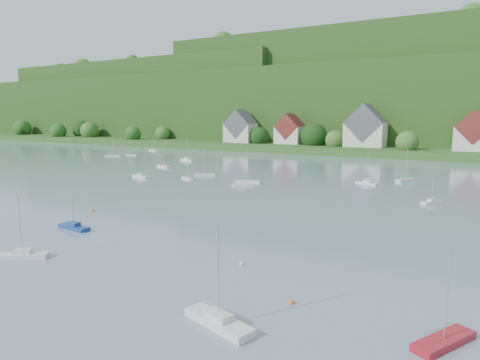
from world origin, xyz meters
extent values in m
cube|color=#2D5921|center=(0.00, 200.00, 1.50)|extent=(600.00, 60.00, 3.00)
cube|color=#1D4315|center=(0.00, 275.00, 20.00)|extent=(620.00, 160.00, 40.00)
cube|color=#1D4315|center=(-150.00, 260.00, 24.00)|extent=(200.00, 120.00, 52.00)
cube|color=#1D4315|center=(10.00, 270.00, 28.00)|extent=(240.00, 130.00, 60.00)
sphere|color=#346826|center=(-162.23, 187.01, 6.64)|extent=(11.19, 11.19, 11.19)
sphere|color=#346826|center=(-108.08, 191.48, 5.80)|extent=(8.61, 8.61, 8.61)
sphere|color=#1F5118|center=(-119.76, 180.47, 5.94)|extent=(9.03, 9.03, 9.03)
sphere|color=#346826|center=(-6.80, 183.88, 5.66)|extent=(8.19, 8.19, 8.19)
sphere|color=#346826|center=(-51.96, 186.07, 5.11)|extent=(6.49, 6.49, 6.49)
sphere|color=#1F5118|center=(-229.67, 187.03, 6.88)|extent=(11.94, 11.94, 11.94)
sphere|color=#346826|center=(46.85, 192.08, 6.95)|extent=(12.16, 12.16, 12.16)
sphere|color=#346826|center=(22.99, 179.93, 5.84)|extent=(8.73, 8.73, 8.73)
sphere|color=black|center=(-43.87, 185.86, 6.03)|extent=(9.32, 9.32, 9.32)
sphere|color=black|center=(-170.45, 193.35, 6.09)|extent=(9.50, 9.50, 9.50)
sphere|color=black|center=(-174.62, 191.87, 6.87)|extent=(11.91, 11.91, 11.91)
sphere|color=#1F5118|center=(-182.02, 179.81, 6.22)|extent=(9.91, 9.91, 9.91)
sphere|color=black|center=(-227.09, 184.20, 5.00)|extent=(6.16, 6.16, 6.16)
sphere|color=black|center=(-17.00, 186.36, 6.87)|extent=(11.92, 11.92, 11.92)
sphere|color=#346826|center=(-119.71, 228.54, 51.84)|extent=(10.52, 10.52, 10.52)
sphere|color=#346826|center=(-223.02, 236.35, 52.41)|extent=(13.75, 13.75, 13.75)
sphere|color=#1F5118|center=(-84.27, 263.14, 51.80)|extent=(10.29, 10.29, 10.29)
sphere|color=black|center=(-190.36, 258.01, 51.80)|extent=(10.31, 10.31, 10.31)
sphere|color=black|center=(-175.19, 233.35, 51.42)|extent=(8.14, 8.14, 8.14)
sphere|color=#346826|center=(-177.57, 262.59, 51.25)|extent=(7.15, 7.15, 7.15)
sphere|color=black|center=(-243.68, 258.03, 52.04)|extent=(11.66, 11.66, 11.66)
sphere|color=black|center=(-68.16, 251.39, 51.26)|extent=(7.18, 7.18, 7.18)
sphere|color=#346826|center=(-157.98, 221.69, 51.56)|extent=(8.89, 8.89, 8.89)
sphere|color=#1F5118|center=(-234.52, 225.00, 51.36)|extent=(7.77, 7.77, 7.77)
sphere|color=black|center=(-193.31, 253.95, 51.74)|extent=(9.97, 9.97, 9.97)
sphere|color=#1F5118|center=(39.50, 255.03, 60.25)|extent=(12.83, 12.83, 12.83)
sphere|color=#346826|center=(-39.93, 242.18, 59.43)|extent=(8.18, 8.18, 8.18)
sphere|color=#1F5118|center=(1.11, 279.65, 60.23)|extent=(12.73, 12.73, 12.73)
sphere|color=#346826|center=(39.25, 231.29, 60.09)|extent=(11.95, 11.95, 11.95)
sphere|color=#346826|center=(-47.14, 274.29, 59.24)|extent=(7.07, 7.07, 7.07)
sphere|color=black|center=(-3.47, 243.31, 59.44)|extent=(8.21, 8.21, 8.21)
sphere|color=#346826|center=(-22.82, 267.10, 60.14)|extent=(12.24, 12.24, 12.24)
sphere|color=#346826|center=(-95.50, 235.90, 60.39)|extent=(13.65, 13.65, 13.65)
sphere|color=#1F5118|center=(-39.98, 262.14, 42.10)|extent=(12.01, 12.01, 12.01)
sphere|color=black|center=(-3.70, 272.21, 42.75)|extent=(15.72, 15.72, 15.72)
sphere|color=#1F5118|center=(10.88, 267.92, 41.84)|extent=(10.54, 10.54, 10.54)
sphere|color=#1F5118|center=(-193.30, 298.62, 41.43)|extent=(8.18, 8.18, 8.18)
sphere|color=black|center=(-175.91, 289.59, 41.53)|extent=(8.74, 8.74, 8.74)
sphere|color=black|center=(-191.77, 268.51, 42.69)|extent=(15.38, 15.38, 15.38)
cube|color=silver|center=(-55.00, 187.00, 7.50)|extent=(14.00, 10.00, 9.00)
cube|color=#525259|center=(-55.00, 187.00, 12.00)|extent=(14.00, 10.40, 14.00)
cube|color=silver|center=(-30.00, 189.00, 7.00)|extent=(12.00, 9.00, 8.00)
cube|color=maroon|center=(-30.00, 189.00, 11.00)|extent=(12.00, 9.36, 12.00)
cube|color=silver|center=(5.00, 188.00, 8.00)|extent=(16.00, 11.00, 10.00)
cube|color=#525259|center=(5.00, 188.00, 13.00)|extent=(16.00, 11.44, 16.00)
cube|color=silver|center=(45.00, 186.00, 7.50)|extent=(13.00, 10.00, 9.00)
cube|color=maroon|center=(45.00, 186.00, 12.00)|extent=(13.00, 10.40, 13.00)
cube|color=navy|center=(-1.07, 45.67, 0.27)|extent=(5.56, 1.91, 0.55)
cube|color=navy|center=(-1.07, 45.67, 0.80)|extent=(1.98, 1.20, 0.50)
cylinder|color=silver|center=(-1.07, 45.67, 3.97)|extent=(0.10, 0.10, 6.84)
cylinder|color=silver|center=(-1.89, 45.72, 1.45)|extent=(3.01, 0.29, 0.08)
cube|color=silver|center=(4.29, 34.44, 0.28)|extent=(5.45, 4.42, 0.55)
cube|color=silver|center=(4.29, 34.44, 0.80)|extent=(2.22, 2.00, 0.50)
cylinder|color=silver|center=(4.29, 34.44, 4.02)|extent=(0.10, 0.10, 6.94)
cylinder|color=silver|center=(3.60, 33.97, 1.45)|extent=(2.56, 1.79, 0.08)
cube|color=silver|center=(32.06, 32.41, 0.32)|extent=(6.62, 3.54, 0.64)
cube|color=silver|center=(32.06, 32.41, 0.89)|extent=(2.50, 1.84, 0.50)
cylinder|color=silver|center=(32.06, 32.41, 4.62)|extent=(0.10, 0.10, 7.97)
cylinder|color=silver|center=(31.14, 32.69, 1.54)|extent=(3.38, 1.08, 0.08)
cube|color=maroon|center=(47.29, 38.08, 0.28)|extent=(3.98, 5.66, 0.56)
cylinder|color=silver|center=(47.29, 38.08, 4.04)|extent=(0.10, 0.10, 6.97)
cylinder|color=silver|center=(46.90, 37.34, 1.46)|extent=(1.50, 2.75, 0.08)
sphere|color=orange|center=(35.34, 38.81, 0.00)|extent=(0.49, 0.49, 0.49)
sphere|color=orange|center=(-7.62, 54.75, 0.00)|extent=(0.50, 0.50, 0.50)
sphere|color=white|center=(26.88, 45.02, 0.00)|extent=(0.48, 0.48, 0.48)
cube|color=silver|center=(0.09, 94.84, 0.30)|extent=(6.15, 3.52, 0.59)
cylinder|color=silver|center=(0.09, 94.84, 4.30)|extent=(0.10, 0.10, 7.42)
cylinder|color=silver|center=(-0.75, 94.55, 1.49)|extent=(3.11, 1.15, 0.08)
cube|color=silver|center=(-42.75, 127.57, 0.32)|extent=(6.70, 3.35, 0.65)
cube|color=silver|center=(-42.75, 127.57, 0.90)|extent=(2.50, 1.79, 0.50)
cylinder|color=silver|center=(-42.75, 127.57, 4.68)|extent=(0.10, 0.10, 8.06)
cylinder|color=silver|center=(-43.69, 127.82, 1.55)|extent=(3.46, 0.96, 0.08)
cube|color=silver|center=(-75.21, 133.16, 0.24)|extent=(4.90, 2.92, 0.47)
cylinder|color=silver|center=(-75.21, 133.16, 3.43)|extent=(0.10, 0.10, 5.92)
cylinder|color=silver|center=(-75.87, 132.91, 1.37)|extent=(2.46, 1.00, 0.08)
cube|color=silver|center=(41.14, 90.50, 0.23)|extent=(3.54, 4.70, 0.47)
cube|color=silver|center=(41.14, 90.50, 0.72)|extent=(1.63, 1.88, 0.50)
cylinder|color=silver|center=(41.14, 90.50, 3.40)|extent=(0.10, 0.10, 5.86)
cylinder|color=silver|center=(40.78, 89.89, 1.37)|extent=(1.40, 2.25, 0.08)
cube|color=silver|center=(-15.78, 92.05, 0.23)|extent=(4.74, 3.25, 0.46)
cylinder|color=silver|center=(-15.78, 92.05, 3.37)|extent=(0.10, 0.10, 5.81)
cylinder|color=silver|center=(-16.40, 92.36, 1.36)|extent=(2.32, 1.22, 0.08)
cube|color=silver|center=(-15.72, 99.55, 0.28)|extent=(5.49, 4.44, 0.56)
cylinder|color=silver|center=(-15.72, 99.55, 4.05)|extent=(0.10, 0.10, 6.98)
cylinder|color=silver|center=(-16.41, 99.08, 1.46)|extent=(2.58, 1.80, 0.08)
cube|color=silver|center=(1.52, 89.91, 0.26)|extent=(4.94, 4.26, 0.51)
cube|color=silver|center=(1.52, 89.91, 0.76)|extent=(2.03, 1.89, 0.50)
cylinder|color=silver|center=(1.52, 89.91, 3.72)|extent=(0.10, 0.10, 6.41)
cylinder|color=silver|center=(0.91, 89.44, 1.41)|extent=(2.28, 1.78, 0.08)
cube|color=silver|center=(-78.73, 126.50, 0.30)|extent=(5.61, 5.06, 0.59)
cylinder|color=silver|center=(-78.73, 126.50, 4.29)|extent=(0.10, 0.10, 7.40)
cylinder|color=silver|center=(-79.41, 125.93, 1.49)|extent=(2.55, 2.14, 0.08)
cube|color=silver|center=(-37.24, 108.36, 0.31)|extent=(6.34, 3.65, 0.61)
cylinder|color=silver|center=(-37.24, 108.36, 4.43)|extent=(0.10, 0.10, 7.64)
cylinder|color=silver|center=(-38.10, 108.67, 1.51)|extent=(3.20, 1.19, 0.08)
cube|color=silver|center=(-27.96, 88.08, 0.29)|extent=(6.06, 2.78, 0.59)
cube|color=silver|center=(-27.96, 88.08, 0.84)|extent=(2.24, 1.53, 0.50)
cylinder|color=silver|center=(-27.96, 88.08, 4.24)|extent=(0.10, 0.10, 7.32)
cylinder|color=silver|center=(-28.82, 88.25, 1.49)|extent=(3.17, 0.72, 0.08)
cube|color=silver|center=(25.55, 106.52, 0.26)|extent=(5.38, 2.88, 0.52)
cube|color=silver|center=(25.55, 106.52, 0.77)|extent=(2.03, 1.49, 0.50)
cylinder|color=silver|center=(25.55, 106.52, 3.76)|extent=(0.10, 0.10, 6.48)
cylinder|color=silver|center=(24.80, 106.74, 1.42)|extent=(2.76, 0.89, 0.08)
cube|color=silver|center=(-81.94, 154.26, 0.32)|extent=(6.53, 3.99, 0.63)
cylinder|color=silver|center=(-81.94, 154.26, 4.58)|extent=(0.10, 0.10, 7.90)
cylinder|color=silver|center=(-82.82, 154.61, 1.53)|extent=(3.26, 1.37, 0.08)
cube|color=silver|center=(32.73, 116.14, 0.30)|extent=(4.42, 6.13, 0.61)
cylinder|color=silver|center=(32.73, 116.14, 4.39)|extent=(0.10, 0.10, 7.58)
cylinder|color=silver|center=(32.29, 115.34, 1.51)|extent=(1.68, 2.96, 0.08)
camera|label=1|loc=(48.70, 6.84, 16.02)|focal=31.68mm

